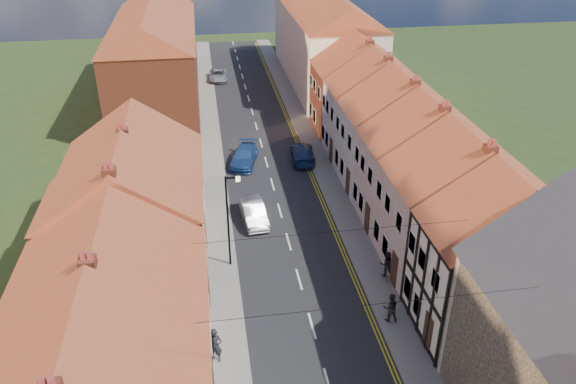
{
  "coord_description": "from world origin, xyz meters",
  "views": [
    {
      "loc": [
        -4.72,
        -8.02,
        20.52
      ],
      "look_at": [
        0.02,
        22.39,
        3.5
      ],
      "focal_mm": 35.0,
      "sensor_mm": 36.0,
      "label": 1
    }
  ],
  "objects_px": {
    "car_distant": "(218,75)",
    "car_mid": "(253,212)",
    "car_far_b": "(303,153)",
    "pedestrian_right": "(386,264)",
    "car_far": "(244,157)",
    "lamppost": "(229,216)",
    "pedestrian_left": "(215,346)",
    "pedestrian_right_b": "(390,307)"
  },
  "relations": [
    {
      "from": "car_far",
      "to": "pedestrian_left",
      "type": "height_order",
      "value": "pedestrian_left"
    },
    {
      "from": "lamppost",
      "to": "pedestrian_left",
      "type": "bearing_deg",
      "value": -99.41
    },
    {
      "from": "car_distant",
      "to": "pedestrian_right",
      "type": "height_order",
      "value": "pedestrian_right"
    },
    {
      "from": "lamppost",
      "to": "car_far_b",
      "type": "relative_size",
      "value": 1.33
    },
    {
      "from": "pedestrian_left",
      "to": "lamppost",
      "type": "bearing_deg",
      "value": 92.8
    },
    {
      "from": "car_far_b",
      "to": "pedestrian_right_b",
      "type": "distance_m",
      "value": 20.32
    },
    {
      "from": "car_far",
      "to": "car_distant",
      "type": "bearing_deg",
      "value": 107.27
    },
    {
      "from": "pedestrian_left",
      "to": "pedestrian_right_b",
      "type": "height_order",
      "value": "pedestrian_left"
    },
    {
      "from": "pedestrian_right",
      "to": "pedestrian_right_b",
      "type": "xyz_separation_m",
      "value": [
        -0.98,
        -3.77,
        0.03
      ]
    },
    {
      "from": "pedestrian_right",
      "to": "lamppost",
      "type": "bearing_deg",
      "value": -11.43
    },
    {
      "from": "car_far",
      "to": "car_far_b",
      "type": "bearing_deg",
      "value": 14.48
    },
    {
      "from": "car_mid",
      "to": "pedestrian_right",
      "type": "relative_size",
      "value": 2.53
    },
    {
      "from": "car_mid",
      "to": "car_far",
      "type": "bearing_deg",
      "value": 83.89
    },
    {
      "from": "pedestrian_right",
      "to": "car_far_b",
      "type": "bearing_deg",
      "value": -78.72
    },
    {
      "from": "lamppost",
      "to": "pedestrian_right",
      "type": "height_order",
      "value": "lamppost"
    },
    {
      "from": "car_far_b",
      "to": "car_far",
      "type": "bearing_deg",
      "value": 4.94
    },
    {
      "from": "car_distant",
      "to": "pedestrian_right_b",
      "type": "relative_size",
      "value": 2.55
    },
    {
      "from": "car_mid",
      "to": "pedestrian_left",
      "type": "bearing_deg",
      "value": -108.89
    },
    {
      "from": "car_mid",
      "to": "pedestrian_right_b",
      "type": "xyz_separation_m",
      "value": [
        6.11,
        -11.25,
        0.29
      ]
    },
    {
      "from": "pedestrian_left",
      "to": "pedestrian_right",
      "type": "distance_m",
      "value": 11.48
    },
    {
      "from": "car_distant",
      "to": "pedestrian_left",
      "type": "distance_m",
      "value": 44.74
    },
    {
      "from": "car_far",
      "to": "car_distant",
      "type": "xyz_separation_m",
      "value": [
        -1.12,
        22.91,
        -0.07
      ]
    },
    {
      "from": "pedestrian_right_b",
      "to": "pedestrian_left",
      "type": "bearing_deg",
      "value": 14.03
    },
    {
      "from": "lamppost",
      "to": "pedestrian_right",
      "type": "relative_size",
      "value": 3.67
    },
    {
      "from": "lamppost",
      "to": "pedestrian_right_b",
      "type": "distance_m",
      "value": 10.45
    },
    {
      "from": "pedestrian_right",
      "to": "pedestrian_right_b",
      "type": "distance_m",
      "value": 3.9
    },
    {
      "from": "car_distant",
      "to": "car_mid",
      "type": "bearing_deg",
      "value": -85.59
    },
    {
      "from": "car_mid",
      "to": "pedestrian_right",
      "type": "bearing_deg",
      "value": -51.7
    },
    {
      "from": "pedestrian_left",
      "to": "car_far_b",
      "type": "relative_size",
      "value": 0.42
    },
    {
      "from": "pedestrian_right_b",
      "to": "car_distant",
      "type": "bearing_deg",
      "value": -75.8
    },
    {
      "from": "pedestrian_right",
      "to": "car_far_b",
      "type": "xyz_separation_m",
      "value": [
        -2.02,
        16.51,
        -0.28
      ]
    },
    {
      "from": "car_far_b",
      "to": "car_distant",
      "type": "bearing_deg",
      "value": -70.31
    },
    {
      "from": "car_distant",
      "to": "car_far_b",
      "type": "height_order",
      "value": "car_far_b"
    },
    {
      "from": "car_far",
      "to": "pedestrian_right_b",
      "type": "distance_m",
      "value": 21.14
    },
    {
      "from": "pedestrian_left",
      "to": "car_far_b",
      "type": "xyz_separation_m",
      "value": [
        8.18,
        21.77,
        -0.41
      ]
    },
    {
      "from": "pedestrian_right",
      "to": "car_mid",
      "type": "bearing_deg",
      "value": -42.24
    },
    {
      "from": "car_mid",
      "to": "pedestrian_left",
      "type": "xyz_separation_m",
      "value": [
        -3.12,
        -12.73,
        0.39
      ]
    },
    {
      "from": "lamppost",
      "to": "car_distant",
      "type": "distance_m",
      "value": 37.04
    },
    {
      "from": "lamppost",
      "to": "car_mid",
      "type": "distance_m",
      "value": 6.01
    },
    {
      "from": "lamppost",
      "to": "car_far_b",
      "type": "distance_m",
      "value": 15.87
    },
    {
      "from": "car_far_b",
      "to": "pedestrian_right_b",
      "type": "bearing_deg",
      "value": 97.88
    },
    {
      "from": "pedestrian_left",
      "to": "pedestrian_right",
      "type": "xyz_separation_m",
      "value": [
        10.2,
        5.26,
        -0.13
      ]
    }
  ]
}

